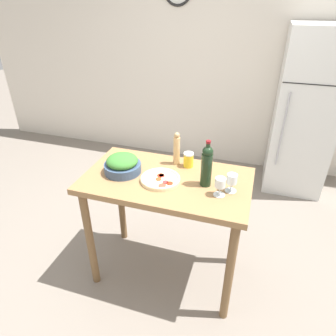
{
  "coord_description": "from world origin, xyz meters",
  "views": [
    {
      "loc": [
        0.52,
        -1.61,
        1.94
      ],
      "look_at": [
        0.0,
        0.03,
        0.95
      ],
      "focal_mm": 32.0,
      "sensor_mm": 36.0,
      "label": 1
    }
  ],
  "objects_px": {
    "homemade_pizza": "(160,179)",
    "wine_bottle": "(207,165)",
    "wine_glass_near": "(220,184)",
    "salad_bowl": "(122,164)",
    "pepper_mill": "(177,149)",
    "wine_glass_far": "(232,180)",
    "salt_canister": "(188,160)",
    "refrigerator": "(305,114)"
  },
  "relations": [
    {
      "from": "pepper_mill",
      "to": "refrigerator",
      "type": "bearing_deg",
      "value": 56.68
    },
    {
      "from": "wine_glass_far",
      "to": "salad_bowl",
      "type": "xyz_separation_m",
      "value": [
        -0.74,
        0.01,
        -0.02
      ]
    },
    {
      "from": "wine_glass_near",
      "to": "salad_bowl",
      "type": "relative_size",
      "value": 0.47
    },
    {
      "from": "refrigerator",
      "to": "pepper_mill",
      "type": "xyz_separation_m",
      "value": [
        -0.97,
        -1.48,
        0.14
      ]
    },
    {
      "from": "salad_bowl",
      "to": "homemade_pizza",
      "type": "bearing_deg",
      "value": -6.34
    },
    {
      "from": "salad_bowl",
      "to": "homemade_pizza",
      "type": "distance_m",
      "value": 0.29
    },
    {
      "from": "refrigerator",
      "to": "homemade_pizza",
      "type": "bearing_deg",
      "value": -120.18
    },
    {
      "from": "wine_bottle",
      "to": "homemade_pizza",
      "type": "height_order",
      "value": "wine_bottle"
    },
    {
      "from": "wine_bottle",
      "to": "salad_bowl",
      "type": "distance_m",
      "value": 0.58
    },
    {
      "from": "refrigerator",
      "to": "wine_bottle",
      "type": "distance_m",
      "value": 1.85
    },
    {
      "from": "wine_bottle",
      "to": "salt_canister",
      "type": "bearing_deg",
      "value": 129.7
    },
    {
      "from": "homemade_pizza",
      "to": "wine_glass_far",
      "type": "bearing_deg",
      "value": 2.73
    },
    {
      "from": "refrigerator",
      "to": "salad_bowl",
      "type": "bearing_deg",
      "value": -127.17
    },
    {
      "from": "wine_glass_near",
      "to": "wine_bottle",
      "type": "bearing_deg",
      "value": 139.5
    },
    {
      "from": "pepper_mill",
      "to": "homemade_pizza",
      "type": "distance_m",
      "value": 0.28
    },
    {
      "from": "wine_glass_near",
      "to": "pepper_mill",
      "type": "bearing_deg",
      "value": 140.3
    },
    {
      "from": "wine_bottle",
      "to": "wine_glass_near",
      "type": "height_order",
      "value": "wine_bottle"
    },
    {
      "from": "wine_glass_near",
      "to": "salt_canister",
      "type": "bearing_deg",
      "value": 133.1
    },
    {
      "from": "wine_bottle",
      "to": "salt_canister",
      "type": "height_order",
      "value": "wine_bottle"
    },
    {
      "from": "homemade_pizza",
      "to": "salad_bowl",
      "type": "bearing_deg",
      "value": 173.66
    },
    {
      "from": "wine_bottle",
      "to": "salt_canister",
      "type": "relative_size",
      "value": 2.94
    },
    {
      "from": "wine_glass_near",
      "to": "homemade_pizza",
      "type": "relative_size",
      "value": 0.46
    },
    {
      "from": "salt_canister",
      "to": "wine_glass_near",
      "type": "bearing_deg",
      "value": -46.9
    },
    {
      "from": "wine_glass_near",
      "to": "salt_canister",
      "type": "xyz_separation_m",
      "value": [
        -0.27,
        0.28,
        -0.03
      ]
    },
    {
      "from": "wine_bottle",
      "to": "wine_glass_far",
      "type": "distance_m",
      "value": 0.18
    },
    {
      "from": "wine_glass_far",
      "to": "homemade_pizza",
      "type": "distance_m",
      "value": 0.46
    },
    {
      "from": "salad_bowl",
      "to": "wine_glass_near",
      "type": "bearing_deg",
      "value": -6.22
    },
    {
      "from": "pepper_mill",
      "to": "salad_bowl",
      "type": "relative_size",
      "value": 0.96
    },
    {
      "from": "wine_bottle",
      "to": "pepper_mill",
      "type": "relative_size",
      "value": 1.28
    },
    {
      "from": "refrigerator",
      "to": "wine_glass_near",
      "type": "relative_size",
      "value": 14.37
    },
    {
      "from": "wine_bottle",
      "to": "wine_glass_far",
      "type": "height_order",
      "value": "wine_bottle"
    },
    {
      "from": "wine_glass_far",
      "to": "salad_bowl",
      "type": "relative_size",
      "value": 0.47
    },
    {
      "from": "homemade_pizza",
      "to": "wine_bottle",
      "type": "bearing_deg",
      "value": 9.03
    },
    {
      "from": "homemade_pizza",
      "to": "wine_glass_near",
      "type": "bearing_deg",
      "value": -6.14
    },
    {
      "from": "wine_glass_far",
      "to": "wine_bottle",
      "type": "bearing_deg",
      "value": 171.56
    },
    {
      "from": "pepper_mill",
      "to": "salt_canister",
      "type": "height_order",
      "value": "pepper_mill"
    },
    {
      "from": "salad_bowl",
      "to": "pepper_mill",
      "type": "bearing_deg",
      "value": 34.99
    },
    {
      "from": "wine_bottle",
      "to": "homemade_pizza",
      "type": "xyz_separation_m",
      "value": [
        -0.29,
        -0.05,
        -0.13
      ]
    },
    {
      "from": "homemade_pizza",
      "to": "refrigerator",
      "type": "bearing_deg",
      "value": 59.82
    },
    {
      "from": "refrigerator",
      "to": "wine_bottle",
      "type": "xyz_separation_m",
      "value": [
        -0.72,
        -1.69,
        0.17
      ]
    },
    {
      "from": "wine_glass_far",
      "to": "wine_glass_near",
      "type": "bearing_deg",
      "value": -133.7
    },
    {
      "from": "refrigerator",
      "to": "pepper_mill",
      "type": "height_order",
      "value": "refrigerator"
    }
  ]
}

